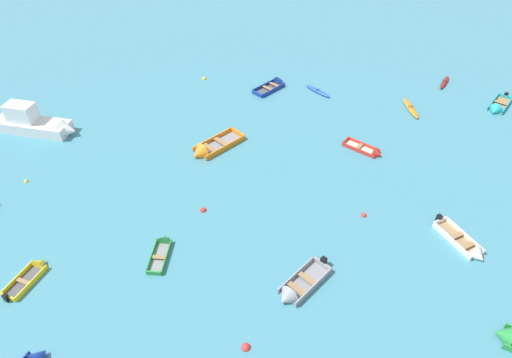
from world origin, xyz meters
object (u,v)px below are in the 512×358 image
object	(u,v)px
rowboat_deep_blue_back_row_left	(276,84)
motor_launch_white_distant_center	(36,123)
rowboat_turquoise_center	(497,108)
rowboat_green_far_left	(162,246)
mooring_buoy_outer_edge	(204,79)
mooring_buoy_central	(203,210)
rowboat_white_foreground_center	(468,247)
kayak_blue_outer_right	(318,91)
rowboat_red_back_row_right	(371,152)
kayak_orange_near_left	(410,108)
mooring_buoy_trailing	(363,216)
rowboat_orange_cluster_outer	(206,150)
kayak_maroon_far_back	(444,82)
rowboat_grey_near_camera	(295,290)
mooring_buoy_between_boats_right	(26,182)
rowboat_yellow_near_right	(34,271)

from	to	relation	value
rowboat_deep_blue_back_row_left	motor_launch_white_distant_center	xyz separation A→B (m)	(-19.91, -6.18, 0.60)
rowboat_turquoise_center	rowboat_green_far_left	world-z (taller)	rowboat_turquoise_center
mooring_buoy_outer_edge	mooring_buoy_central	distance (m)	18.07
rowboat_white_foreground_center	kayak_blue_outer_right	bearing A→B (deg)	106.35
rowboat_red_back_row_right	kayak_orange_near_left	world-z (taller)	rowboat_red_back_row_right
mooring_buoy_trailing	mooring_buoy_outer_edge	bearing A→B (deg)	118.97
kayak_blue_outer_right	rowboat_orange_cluster_outer	bearing A→B (deg)	-139.62
rowboat_orange_cluster_outer	kayak_orange_near_left	world-z (taller)	rowboat_orange_cluster_outer
kayak_maroon_far_back	mooring_buoy_outer_edge	xyz separation A→B (m)	(-22.72, 2.44, -0.13)
kayak_orange_near_left	motor_launch_white_distant_center	size ratio (longest dim) A/B	0.48
rowboat_white_foreground_center	rowboat_red_back_row_right	xyz separation A→B (m)	(-3.24, 9.70, -0.04)
kayak_orange_near_left	rowboat_green_far_left	bearing A→B (deg)	-144.33
rowboat_orange_cluster_outer	rowboat_white_foreground_center	xyz separation A→B (m)	(15.66, -10.63, -0.01)
rowboat_grey_near_camera	mooring_buoy_between_boats_right	distance (m)	20.45
kayak_maroon_far_back	motor_launch_white_distant_center	xyz separation A→B (m)	(-35.88, -5.57, 0.63)
rowboat_green_far_left	kayak_orange_near_left	world-z (taller)	rowboat_green_far_left
kayak_orange_near_left	kayak_maroon_far_back	bearing A→B (deg)	42.35
rowboat_red_back_row_right	mooring_buoy_central	size ratio (longest dim) A/B	6.89
rowboat_grey_near_camera	mooring_buoy_trailing	distance (m)	7.59
rowboat_orange_cluster_outer	kayak_orange_near_left	xyz separation A→B (m)	(17.53, 5.01, -0.04)
rowboat_orange_cluster_outer	kayak_orange_near_left	size ratio (longest dim) A/B	1.31
rowboat_grey_near_camera	rowboat_turquoise_center	bearing A→B (deg)	41.16
rowboat_red_back_row_right	mooring_buoy_outer_edge	size ratio (longest dim) A/B	6.85
kayak_blue_outer_right	rowboat_green_far_left	size ratio (longest dim) A/B	0.89
rowboat_white_foreground_center	mooring_buoy_between_boats_right	world-z (taller)	rowboat_white_foreground_center
mooring_buoy_trailing	motor_launch_white_distant_center	bearing A→B (deg)	154.74
mooring_buoy_between_boats_right	rowboat_orange_cluster_outer	bearing A→B (deg)	11.44
rowboat_white_foreground_center	rowboat_red_back_row_right	distance (m)	10.23
mooring_buoy_central	mooring_buoy_trailing	bearing A→B (deg)	-6.49
kayak_blue_outer_right	mooring_buoy_between_boats_right	xyz separation A→B (m)	(-22.60, -11.08, -0.14)
rowboat_orange_cluster_outer	mooring_buoy_central	bearing A→B (deg)	-91.03
kayak_orange_near_left	mooring_buoy_trailing	distance (m)	14.45
rowboat_red_back_row_right	kayak_maroon_far_back	xyz separation A→B (m)	(9.87, 10.29, -0.01)
rowboat_orange_cluster_outer	motor_launch_white_distant_center	bearing A→B (deg)	164.43
rowboat_white_foreground_center	kayak_maroon_far_back	distance (m)	21.06
kayak_maroon_far_back	rowboat_green_far_left	world-z (taller)	rowboat_green_far_left
motor_launch_white_distant_center	mooring_buoy_trailing	world-z (taller)	motor_launch_white_distant_center
mooring_buoy_outer_edge	rowboat_white_foreground_center	bearing A→B (deg)	-54.36
rowboat_orange_cluster_outer	mooring_buoy_trailing	bearing A→B (deg)	-36.07
rowboat_deep_blue_back_row_left	rowboat_grey_near_camera	bearing A→B (deg)	-93.26
motor_launch_white_distant_center	mooring_buoy_trailing	xyz separation A→B (m)	(23.81, -11.23, -0.76)
motor_launch_white_distant_center	rowboat_orange_cluster_outer	bearing A→B (deg)	-15.57
rowboat_turquoise_center	mooring_buoy_central	world-z (taller)	rowboat_turquoise_center
mooring_buoy_between_boats_right	mooring_buoy_central	bearing A→B (deg)	-16.67
rowboat_white_foreground_center	motor_launch_white_distant_center	size ratio (longest dim) A/B	0.52
rowboat_orange_cluster_outer	rowboat_yellow_near_right	xyz separation A→B (m)	(-9.51, -10.70, -0.04)
kayak_blue_outer_right	rowboat_green_far_left	distance (m)	21.77
rowboat_orange_cluster_outer	rowboat_turquoise_center	xyz separation A→B (m)	(24.95, 4.45, -0.04)
rowboat_deep_blue_back_row_left	mooring_buoy_between_boats_right	bearing A→B (deg)	-146.50
kayak_maroon_far_back	rowboat_turquoise_center	bearing A→B (deg)	-61.56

